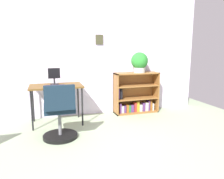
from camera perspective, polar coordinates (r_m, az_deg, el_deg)
The scene contains 8 objects.
ground_plane at distance 2.67m, azimuth -0.62°, elevation -19.50°, with size 6.24×6.24×0.00m, color #99AB8A.
wall_back at distance 4.41m, azimuth -8.83°, elevation 9.85°, with size 5.20×0.12×2.58m.
desk at distance 3.98m, azimuth -14.40°, elevation 0.21°, with size 0.91×0.57×0.71m.
monitor at distance 4.04m, azimuth -14.91°, elevation 3.40°, with size 0.21×0.15×0.29m.
keyboard at distance 3.86m, azimuth -14.83°, elevation 0.97°, with size 0.34×0.12×0.02m, color #2B192D.
office_chair at distance 3.32m, azimuth -13.53°, elevation -6.72°, with size 0.52×0.55×0.85m.
bookshelf_low at distance 4.65m, azimuth 6.04°, elevation -1.51°, with size 0.93×0.30×0.85m.
potted_plant_on_shelf at distance 4.53m, azimuth 7.21°, elevation 7.17°, with size 0.34×0.34×0.42m.
Camera 1 is at (-0.66, -2.21, 1.34)m, focal length 34.92 mm.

